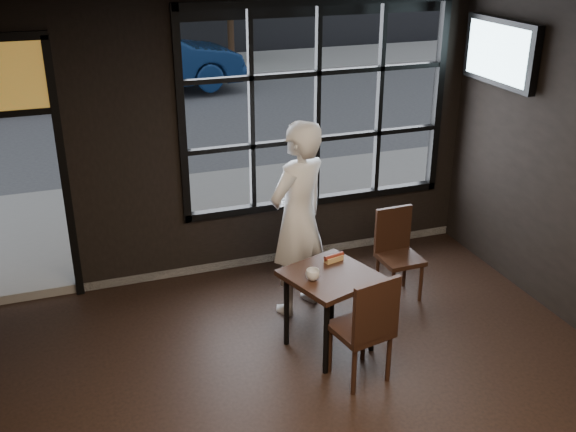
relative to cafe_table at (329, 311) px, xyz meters
name	(u,v)px	position (x,y,z in m)	size (l,w,h in m)	color
ceiling	(359,15)	(-0.62, -1.68, 2.82)	(6.00, 7.00, 0.02)	black
window_frame	(317,107)	(0.58, 1.82, 1.41)	(3.06, 0.12, 2.28)	black
street_asphalt	(86,29)	(-0.62, 22.32, -0.41)	(60.00, 41.00, 0.04)	#545456
cafe_table	(329,311)	(0.00, 0.00, 0.00)	(0.72, 0.72, 0.78)	black
chair_near	(360,325)	(0.07, -0.49, 0.13)	(0.45, 0.45, 1.03)	black
chair_window	(400,256)	(1.05, 0.62, 0.09)	(0.41, 0.41, 0.95)	black
man	(298,219)	(-0.03, 0.76, 0.60)	(0.72, 0.47, 1.98)	silver
hotdog	(334,258)	(0.12, 0.21, 0.41)	(0.20, 0.08, 0.06)	tan
cup	(313,275)	(-0.19, -0.05, 0.43)	(0.12, 0.12, 0.10)	silver
tv	(500,52)	(2.31, 1.07, 2.02)	(0.13, 1.16, 0.68)	black
navy_car	(148,60)	(0.00, 10.59, 0.42)	(1.49, 4.29, 1.41)	#0C234C
maroon_car	(21,71)	(-2.68, 10.44, 0.39)	(1.60, 3.96, 1.35)	#430D1A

